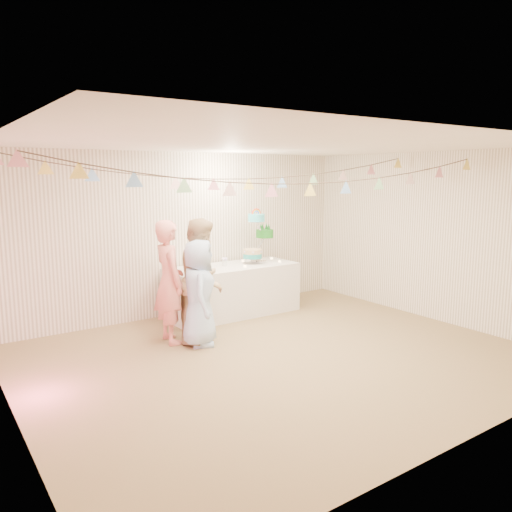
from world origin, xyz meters
TOP-DOWN VIEW (x-y plane):
  - floor at (0.00, 0.00)m, footprint 6.00×6.00m
  - ceiling at (0.00, 0.00)m, footprint 6.00×6.00m
  - back_wall at (0.00, 2.50)m, footprint 6.00×6.00m
  - front_wall at (0.00, -2.50)m, footprint 6.00×6.00m
  - left_wall at (-3.00, 0.00)m, footprint 5.00×5.00m
  - right_wall at (3.00, 0.00)m, footprint 5.00×5.00m
  - table at (0.56, 1.99)m, footprint 2.13×0.85m
  - cake_stand at (1.11, 2.04)m, footprint 0.75×0.44m
  - cake_bottom at (0.96, 1.98)m, footprint 0.31×0.31m
  - cake_middle at (1.29, 2.13)m, footprint 0.27×0.27m
  - cake_top_tier at (1.05, 2.01)m, footprint 0.25×0.25m
  - platter at (0.08, 1.94)m, footprint 0.34×0.34m
  - posy at (0.44, 2.04)m, footprint 0.12×0.12m
  - person_adult_a at (-0.86, 1.30)m, footprint 0.45×0.64m
  - person_adult_b at (-0.46, 1.12)m, footprint 1.03×1.02m
  - person_child at (-0.60, 0.97)m, footprint 0.70×0.82m
  - bunting_back at (0.00, 1.10)m, footprint 5.60×1.10m
  - bunting_front at (0.00, -0.20)m, footprint 5.60×0.90m
  - tealight_0 at (-0.24, 1.84)m, footprint 0.04×0.04m
  - tealight_1 at (0.21, 2.17)m, footprint 0.04×0.04m
  - tealight_2 at (0.66, 1.77)m, footprint 0.04×0.04m
  - tealight_3 at (0.91, 2.21)m, footprint 0.04×0.04m
  - tealight_4 at (1.38, 1.81)m, footprint 0.04×0.04m
  - tealight_5 at (1.46, 2.14)m, footprint 0.04×0.04m

SIDE VIEW (x-z plane):
  - floor at x=0.00m, z-range 0.00..0.00m
  - table at x=0.56m, z-range 0.00..0.80m
  - person_child at x=-0.60m, z-range 0.00..1.42m
  - platter at x=0.08m, z-range 0.75..0.77m
  - tealight_0 at x=-0.24m, z-range 0.80..0.83m
  - tealight_1 at x=0.21m, z-range 0.80..0.83m
  - tealight_2 at x=0.66m, z-range 0.80..0.83m
  - tealight_3 at x=0.91m, z-range 0.80..0.83m
  - tealight_4 at x=1.38m, z-range 0.80..0.83m
  - tealight_5 at x=1.46m, z-range 0.80..0.83m
  - posy at x=0.44m, z-range 0.75..0.89m
  - person_adult_a at x=-0.86m, z-range 0.00..1.66m
  - cake_bottom at x=0.96m, z-range 0.76..0.91m
  - person_adult_b at x=-0.46m, z-range 0.00..1.68m
  - cake_middle at x=1.29m, z-range 1.00..1.22m
  - cake_stand at x=1.11m, z-range 0.75..1.59m
  - back_wall at x=0.00m, z-range 1.30..1.30m
  - front_wall at x=0.00m, z-range 1.30..1.30m
  - left_wall at x=-3.00m, z-range 1.30..1.30m
  - right_wall at x=3.00m, z-range 1.30..1.30m
  - cake_top_tier at x=1.05m, z-range 1.28..1.47m
  - bunting_front at x=0.00m, z-range 2.14..2.50m
  - bunting_back at x=0.00m, z-range 2.15..2.55m
  - ceiling at x=0.00m, z-range 2.60..2.60m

